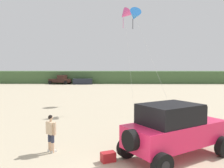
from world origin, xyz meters
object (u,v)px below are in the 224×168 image
object	(u,v)px
cooler_box	(108,157)
distant_sedan	(83,81)
person_watching	(51,131)
kite_yellow_diamond	(125,14)
jeep	(175,129)
distant_pickup	(60,80)
kite_red_delta	(135,15)

from	to	relation	value
cooler_box	distant_sedan	bearing A→B (deg)	74.97
person_watching	kite_yellow_diamond	world-z (taller)	kite_yellow_diamond
jeep	person_watching	size ratio (longest dim) A/B	2.96
distant_sedan	kite_yellow_diamond	size ratio (longest dim) A/B	0.41
person_watching	distant_pickup	xyz separation A→B (m)	(-9.45, 41.26, 0.00)
jeep	cooler_box	distance (m)	2.95
person_watching	kite_red_delta	bearing A→B (deg)	68.13
person_watching	cooler_box	bearing A→B (deg)	-21.01
distant_sedan	person_watching	bearing A→B (deg)	-89.45
jeep	distant_pickup	xyz separation A→B (m)	(-14.71, 41.75, -0.26)
person_watching	cooler_box	world-z (taller)	person_watching
jeep	cooler_box	size ratio (longest dim) A/B	8.83
jeep	distant_sedan	distance (m)	42.66
jeep	cooler_box	bearing A→B (deg)	-169.89
distant_sedan	kite_red_delta	size ratio (longest dim) A/B	0.46
person_watching	distant_pickup	distance (m)	42.33
jeep	kite_red_delta	size ratio (longest dim) A/B	0.54
jeep	cooler_box	xyz separation A→B (m)	(-2.72, -0.49, -1.01)
person_watching	kite_yellow_diamond	distance (m)	18.47
person_watching	distant_sedan	xyz separation A→B (m)	(-4.51, 41.03, -0.34)
distant_pickup	kite_red_delta	bearing A→B (deg)	-65.20
person_watching	distant_sedan	bearing A→B (deg)	96.27
cooler_box	distant_sedan	xyz separation A→B (m)	(-7.05, 42.01, 0.41)
person_watching	cooler_box	xyz separation A→B (m)	(2.54, -0.98, -0.75)
person_watching	kite_yellow_diamond	xyz separation A→B (m)	(3.75, 15.95, 8.53)
cooler_box	kite_red_delta	size ratio (longest dim) A/B	0.06
jeep	distant_pickup	world-z (taller)	jeep
distant_sedan	cooler_box	bearing A→B (deg)	-86.19
distant_sedan	kite_red_delta	distance (m)	32.15
cooler_box	distant_pickup	world-z (taller)	distant_pickup
distant_pickup	person_watching	bearing A→B (deg)	-77.10
kite_red_delta	kite_yellow_diamond	bearing A→B (deg)	98.56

